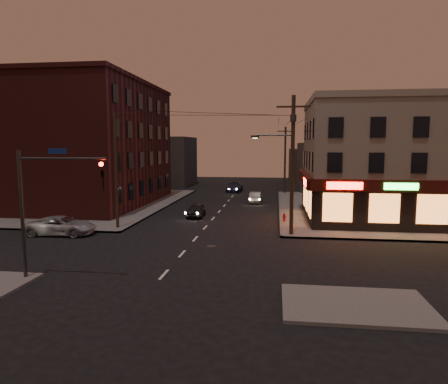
% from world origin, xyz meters
% --- Properties ---
extents(ground, '(120.00, 120.00, 0.00)m').
position_xyz_m(ground, '(0.00, 0.00, 0.00)').
color(ground, black).
rests_on(ground, ground).
extents(sidewalk_ne, '(24.00, 28.00, 0.15)m').
position_xyz_m(sidewalk_ne, '(18.00, 19.00, 0.07)').
color(sidewalk_ne, '#514F4C').
rests_on(sidewalk_ne, ground).
extents(sidewalk_nw, '(24.00, 28.00, 0.15)m').
position_xyz_m(sidewalk_nw, '(-18.00, 19.00, 0.07)').
color(sidewalk_nw, '#514F4C').
rests_on(sidewalk_nw, ground).
extents(pizza_building, '(15.85, 12.85, 10.50)m').
position_xyz_m(pizza_building, '(15.93, 13.43, 5.35)').
color(pizza_building, gray).
rests_on(pizza_building, sidewalk_ne).
extents(brick_apartment, '(12.00, 20.00, 13.00)m').
position_xyz_m(brick_apartment, '(-14.50, 19.00, 6.65)').
color(brick_apartment, '#4A1A18').
rests_on(brick_apartment, sidewalk_nw).
extents(bg_building_ne_a, '(10.00, 12.00, 7.00)m').
position_xyz_m(bg_building_ne_a, '(14.00, 38.00, 3.50)').
color(bg_building_ne_a, '#3F3D3A').
rests_on(bg_building_ne_a, ground).
extents(bg_building_nw, '(9.00, 10.00, 8.00)m').
position_xyz_m(bg_building_nw, '(-13.00, 42.00, 4.00)').
color(bg_building_nw, '#3F3D3A').
rests_on(bg_building_nw, ground).
extents(bg_building_ne_b, '(8.00, 8.00, 6.00)m').
position_xyz_m(bg_building_ne_b, '(12.00, 52.00, 3.00)').
color(bg_building_ne_b, '#3F3D3A').
rests_on(bg_building_ne_b, ground).
extents(utility_pole_main, '(4.20, 0.44, 10.00)m').
position_xyz_m(utility_pole_main, '(6.68, 5.80, 5.76)').
color(utility_pole_main, '#382619').
rests_on(utility_pole_main, sidewalk_ne).
extents(utility_pole_far, '(0.26, 0.26, 9.00)m').
position_xyz_m(utility_pole_far, '(6.80, 32.00, 4.65)').
color(utility_pole_far, '#382619').
rests_on(utility_pole_far, sidewalk_ne).
extents(utility_pole_west, '(0.24, 0.24, 9.00)m').
position_xyz_m(utility_pole_west, '(-6.80, 6.50, 4.65)').
color(utility_pole_west, '#382619').
rests_on(utility_pole_west, sidewalk_nw).
extents(traffic_signal, '(4.49, 0.32, 6.47)m').
position_xyz_m(traffic_signal, '(-5.57, -5.60, 4.16)').
color(traffic_signal, '#333538').
rests_on(traffic_signal, ground).
extents(suv_cross, '(5.06, 2.49, 1.38)m').
position_xyz_m(suv_cross, '(-10.11, 4.00, 0.69)').
color(suv_cross, '#A0A4A9').
rests_on(suv_cross, ground).
extents(sedan_near, '(1.62, 3.69, 1.24)m').
position_xyz_m(sedan_near, '(-1.69, 12.70, 0.62)').
color(sedan_near, black).
rests_on(sedan_near, ground).
extents(sedan_mid, '(1.35, 3.73, 1.22)m').
position_xyz_m(sedan_mid, '(3.26, 22.70, 0.61)').
color(sedan_mid, gray).
rests_on(sedan_mid, ground).
extents(sedan_far, '(2.09, 5.15, 1.49)m').
position_xyz_m(sedan_far, '(-0.29, 33.56, 0.75)').
color(sedan_far, '#1A1E34').
rests_on(sedan_far, ground).
extents(fire_hydrant, '(0.32, 0.32, 0.72)m').
position_xyz_m(fire_hydrant, '(6.40, 10.67, 0.54)').
color(fire_hydrant, maroon).
rests_on(fire_hydrant, sidewalk_ne).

